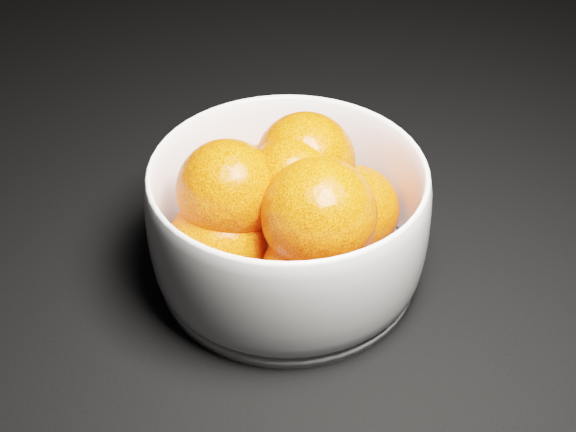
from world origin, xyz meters
The scene contains 2 objects.
bowl centered at (0.17, 0.25, 0.05)m, with size 0.22×0.22×0.11m.
orange_pile centered at (0.17, 0.24, 0.07)m, with size 0.16×0.17×0.13m.
Camera 1 is at (0.41, -0.17, 0.46)m, focal length 50.00 mm.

